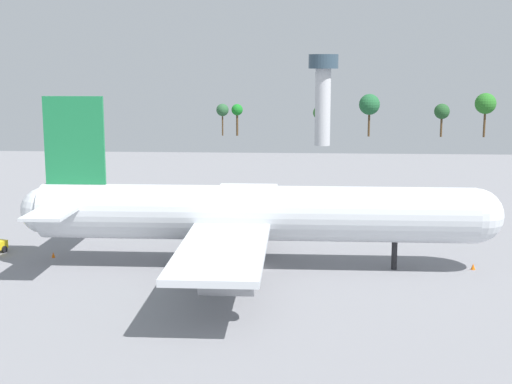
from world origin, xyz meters
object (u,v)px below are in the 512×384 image
(cargo_airplane, at_px, (256,214))
(safety_cone_tail, at_px, (53,255))
(baggage_tug, at_px, (48,215))
(control_tower, at_px, (323,89))
(safety_cone_nose, at_px, (473,267))

(cargo_airplane, height_order, safety_cone_tail, cargo_airplane)
(cargo_airplane, xyz_separation_m, baggage_tug, (-34.69, 23.54, -5.51))
(safety_cone_tail, xyz_separation_m, control_tower, (39.22, 136.59, 17.20))
(safety_cone_tail, height_order, control_tower, control_tower)
(safety_cone_nose, bearing_deg, cargo_airplane, -179.16)
(baggage_tug, relative_size, safety_cone_tail, 6.38)
(safety_cone_nose, bearing_deg, safety_cone_tail, 177.39)
(baggage_tug, distance_m, safety_cone_nose, 65.62)
(safety_cone_nose, bearing_deg, control_tower, 95.80)
(baggage_tug, distance_m, control_tower, 126.21)
(cargo_airplane, distance_m, baggage_tug, 42.28)
(cargo_airplane, relative_size, baggage_tug, 13.25)
(safety_cone_tail, bearing_deg, control_tower, 73.98)
(cargo_airplane, distance_m, safety_cone_tail, 27.54)
(cargo_airplane, distance_m, safety_cone_nose, 27.45)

